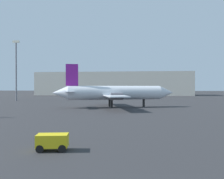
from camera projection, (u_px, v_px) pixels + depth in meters
airplane_on_taxiway at (114, 93)px, 58.05m from camera, size 29.72×25.46×10.41m
baggage_cart at (52, 141)px, 18.64m from camera, size 2.59×1.75×1.30m
light_mast_left at (16, 67)px, 85.25m from camera, size 2.40×0.50×21.61m
terminal_building at (113, 84)px, 147.42m from camera, size 92.87×22.00×13.82m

